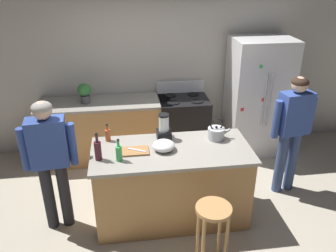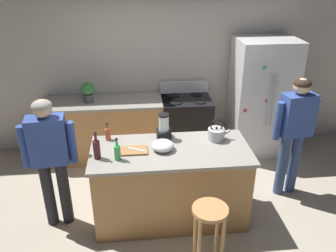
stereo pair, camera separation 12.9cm
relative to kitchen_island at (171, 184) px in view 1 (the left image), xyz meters
The scene contains 18 objects.
ground_plane 0.48m from the kitchen_island, ahead, with size 14.00×14.00×0.00m, color #B2A893.
back_wall 2.14m from the kitchen_island, 90.00° to the left, with size 8.00×0.10×2.70m, color #BCB7AD.
kitchen_island is the anchor object (origin of this frame).
back_counter_run 1.74m from the kitchen_island, 117.30° to the left, with size 2.00×0.64×0.95m.
refrigerator 2.23m from the kitchen_island, 43.40° to the left, with size 0.90×0.73×1.85m.
stove_range 1.58m from the kitchen_island, 75.08° to the left, with size 0.76×0.65×1.13m.
person_by_island_left 1.42m from the kitchen_island, behind, with size 0.60×0.26×1.60m.
person_by_sink_right 1.72m from the kitchen_island, 12.07° to the left, with size 0.60×0.28×1.63m.
bar_stool 0.83m from the kitchen_island, 68.22° to the right, with size 0.36×0.36×0.71m.
potted_plant 1.99m from the kitchen_island, 124.68° to the left, with size 0.20×0.20×0.30m.
blender_appliance 0.67m from the kitchen_island, 100.46° to the left, with size 0.17×0.17×0.31m.
bottle_wine 1.00m from the kitchen_island, behind, with size 0.08×0.08×0.32m.
bottle_soda 0.83m from the kitchen_island, 165.05° to the right, with size 0.07×0.07×0.26m.
bottle_cooking_sauce 0.95m from the kitchen_island, 156.66° to the left, with size 0.06×0.06×0.22m.
mixing_bowl 0.54m from the kitchen_island, behind, with size 0.25×0.25×0.11m, color white.
tea_kettle 0.81m from the kitchen_island, 18.11° to the left, with size 0.28×0.20×0.27m.
cutting_board 0.63m from the kitchen_island, behind, with size 0.30×0.20×0.02m, color #9E6B3D.
chef_knife 0.63m from the kitchen_island, behind, with size 0.22×0.03×0.01m, color #B7BABF.
Camera 1 is at (-0.49, -3.36, 2.91)m, focal length 36.99 mm.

